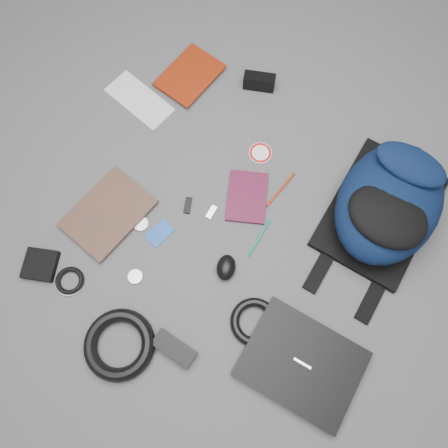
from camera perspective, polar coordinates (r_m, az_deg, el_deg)
The scene contains 24 objects.
ground at distance 1.37m, azimuth 0.00°, elevation -0.26°, with size 4.00×4.00×0.00m, color #4F4F51.
backpack at distance 1.38m, azimuth 20.78°, elevation 2.67°, with size 0.32×0.46×0.19m, color black, non-canonical shape.
laptop at distance 1.31m, azimuth 10.09°, elevation -17.49°, with size 0.32×0.25×0.03m, color black.
textbook_red at distance 1.66m, azimuth -6.83°, elevation 20.08°, with size 0.16×0.22×0.02m, color maroon.
comic_book at distance 1.46m, azimuth -17.44°, elevation 3.60°, with size 0.19×0.26×0.02m, color #98510A.
envelope at distance 1.60m, azimuth -11.00°, elevation 15.64°, with size 0.24×0.11×0.00m, color silver.
dvd_case at distance 1.40m, azimuth 3.02°, elevation 3.57°, with size 0.12×0.17×0.01m, color #400C21.
compact_camera at distance 1.58m, azimuth 4.62°, elevation 18.04°, with size 0.11×0.04×0.06m, color black.
sticker_disc at distance 1.47m, azimuth 4.78°, elevation 9.23°, with size 0.08×0.08×0.00m, color white.
pen_teal at distance 1.36m, azimuth 4.66°, elevation -1.73°, with size 0.01×0.01×0.14m, color #0D7664.
pen_red at distance 1.42m, azimuth 7.40°, elevation 4.49°, with size 0.01×0.01×0.15m, color #A72B0C.
id_badge at distance 1.38m, azimuth -8.41°, elevation -1.17°, with size 0.05×0.08×0.00m, color #174FAF.
usb_black at distance 1.39m, azimuth -4.75°, elevation 2.44°, with size 0.02×0.05×0.01m, color black.
usb_silver at distance 1.38m, azimuth -1.66°, elevation 1.54°, with size 0.02×0.05×0.01m, color silver.
key_fob at distance 1.38m, azimuth 4.22°, elevation 1.04°, with size 0.02×0.04×0.01m, color black.
mouse at distance 1.31m, azimuth 0.27°, elevation -5.70°, with size 0.06×0.08×0.04m, color black.
headphone_left at distance 1.39m, azimuth -10.81°, elevation -0.00°, with size 0.05×0.05×0.01m, color silver.
headphone_right at distance 1.35m, azimuth -11.50°, elevation -6.76°, with size 0.04×0.04×0.01m, color #AAAAAD.
cable_coil at distance 1.30m, azimuth 3.97°, elevation -12.63°, with size 0.14×0.14×0.03m, color black.
power_brick at distance 1.30m, azimuth -6.49°, elevation -15.83°, with size 0.13×0.05×0.03m, color black.
power_cord_coil at distance 1.32m, azimuth -13.50°, elevation -15.06°, with size 0.20×0.20×0.04m, color black.
pouch at distance 1.44m, azimuth -22.86°, elevation -4.92°, with size 0.10×0.10×0.02m, color black.
earbud_coil at distance 1.40m, azimuth -19.49°, elevation -7.01°, with size 0.09×0.09×0.02m, color black.
white_cable_coil at distance 1.40m, azimuth -19.52°, elevation -7.15°, with size 0.09×0.09×0.01m, color silver.
Camera 1 is at (0.20, -0.37, 1.30)m, focal length 35.00 mm.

